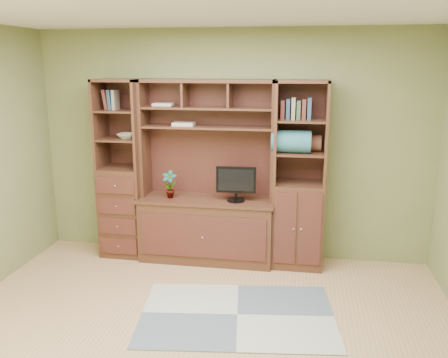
% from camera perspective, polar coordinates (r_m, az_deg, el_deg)
% --- Properties ---
extents(room, '(4.60, 4.10, 2.64)m').
position_cam_1_polar(room, '(3.52, -4.11, -1.36)').
color(room, tan).
rests_on(room, ground).
extents(center_hutch, '(1.54, 0.53, 2.05)m').
position_cam_1_polar(center_hutch, '(5.28, -2.13, 0.69)').
color(center_hutch, '#472718').
rests_on(center_hutch, ground).
extents(left_tower, '(0.50, 0.45, 2.05)m').
position_cam_1_polar(left_tower, '(5.60, -12.11, 1.15)').
color(left_tower, '#472718').
rests_on(left_tower, ground).
extents(right_tower, '(0.55, 0.45, 2.05)m').
position_cam_1_polar(right_tower, '(5.21, 9.07, 0.35)').
color(right_tower, '#472718').
rests_on(right_tower, ground).
extents(rug, '(1.87, 1.36, 0.01)m').
position_cam_1_polar(rug, '(4.45, 1.61, -16.02)').
color(rug, gray).
rests_on(rug, ground).
extents(monitor, '(0.45, 0.22, 0.54)m').
position_cam_1_polar(monitor, '(5.19, 1.46, 0.17)').
color(monitor, black).
rests_on(monitor, center_hutch).
extents(orchid, '(0.17, 0.11, 0.32)m').
position_cam_1_polar(orchid, '(5.38, -6.57, -0.65)').
color(orchid, '#A54437').
rests_on(orchid, center_hutch).
extents(magazines, '(0.24, 0.17, 0.04)m').
position_cam_1_polar(magazines, '(5.33, -4.85, 6.62)').
color(magazines, beige).
rests_on(magazines, center_hutch).
extents(bowl, '(0.22, 0.22, 0.05)m').
position_cam_1_polar(bowl, '(5.50, -11.56, 5.11)').
color(bowl, silver).
rests_on(bowl, left_tower).
extents(blanket_teal, '(0.41, 0.24, 0.24)m').
position_cam_1_polar(blanket_teal, '(5.09, 8.10, 4.49)').
color(blanket_teal, '#2B6672').
rests_on(blanket_teal, right_tower).
extents(blanket_red, '(0.32, 0.18, 0.18)m').
position_cam_1_polar(blanket_red, '(5.22, 9.85, 4.31)').
color(blanket_red, brown).
rests_on(blanket_red, right_tower).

